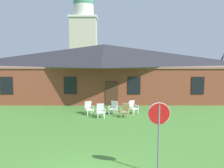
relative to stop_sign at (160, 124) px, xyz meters
name	(u,v)px	position (x,y,z in m)	size (l,w,h in m)	color
brick_building	(105,70)	(-2.52, 17.58, 0.89)	(22.84, 10.40, 5.50)	brown
dome_tower	(85,37)	(-7.04, 39.31, 5.94)	(5.18, 5.18, 17.33)	#BCB29E
stop_sign	(160,124)	(0.00, 0.00, 0.00)	(0.81, 0.07, 2.67)	slate
lawn_chair_by_porch	(90,108)	(-3.38, 9.33, -1.41)	(0.80, 0.84, 0.96)	silver
lawn_chair_near_door	(101,110)	(-2.47, 8.43, -1.41)	(0.70, 0.74, 0.96)	white
lawn_chair_left_end	(115,107)	(-1.54, 9.43, -1.41)	(0.79, 0.83, 0.96)	silver
lawn_chair_middle	(126,110)	(-0.72, 8.56, -1.41)	(0.74, 0.79, 0.96)	tan
lawn_chair_right_end	(134,107)	(-0.12, 9.64, -1.41)	(0.84, 0.87, 0.96)	white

